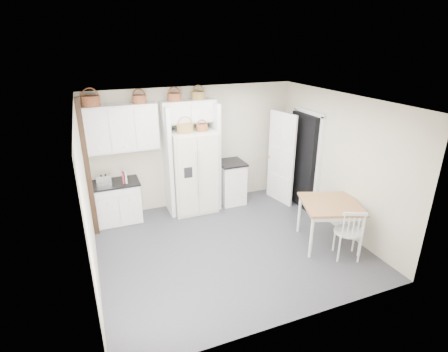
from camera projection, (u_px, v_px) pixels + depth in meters
name	position (u px, v px, depth m)	size (l,w,h in m)	color
floor	(229.00, 245.00, 6.34)	(4.50, 4.50, 0.00)	#39393C
ceiling	(230.00, 101.00, 5.39)	(4.50, 4.50, 0.00)	white
wall_back	(194.00, 147.00, 7.59)	(4.50, 4.50, 0.00)	beige
wall_left	(87.00, 201.00, 5.09)	(4.00, 4.00, 0.00)	beige
wall_right	(338.00, 163.00, 6.64)	(4.00, 4.00, 0.00)	beige
refrigerator	(193.00, 171.00, 7.39)	(0.91, 0.73, 1.76)	silver
base_cab_left	(118.00, 203.00, 7.06)	(0.88, 0.56, 0.82)	silver
base_cab_right	(231.00, 183.00, 7.90)	(0.53, 0.63, 0.92)	silver
dining_table	(329.00, 223.00, 6.28)	(0.97, 0.97, 0.81)	brown
windsor_chair	(348.00, 231.00, 5.85)	(0.48, 0.44, 0.98)	silver
counter_left	(115.00, 183.00, 6.90)	(0.92, 0.59, 0.04)	black
counter_right	(231.00, 163.00, 7.72)	(0.57, 0.67, 0.04)	black
toaster	(104.00, 180.00, 6.76)	(0.27, 0.16, 0.19)	silver
cookbook_red	(123.00, 178.00, 6.84)	(0.03, 0.14, 0.22)	#A12736
cookbook_cream	(125.00, 177.00, 6.85)	(0.04, 0.16, 0.24)	beige
basket_upper_a	(91.00, 101.00, 6.34)	(0.33, 0.33, 0.19)	maroon
basket_upper_c	(139.00, 99.00, 6.65)	(0.26, 0.26, 0.15)	maroon
basket_bridge_a	(174.00, 97.00, 6.88)	(0.27, 0.27, 0.15)	maroon
basket_bridge_b	(198.00, 95.00, 7.05)	(0.28, 0.28, 0.16)	olive
basket_fridge_a	(185.00, 128.00, 6.90)	(0.33, 0.33, 0.18)	olive
basket_fridge_b	(202.00, 128.00, 7.03)	(0.23, 0.23, 0.13)	maroon
upper_cabinet	(121.00, 128.00, 6.71)	(1.40, 0.34, 0.90)	silver
bridge_cabinet	(188.00, 111.00, 7.09)	(1.12, 0.34, 0.45)	silver
fridge_panel_left	(168.00, 162.00, 7.16)	(0.08, 0.60, 2.30)	silver
fridge_panel_right	(214.00, 156.00, 7.51)	(0.08, 0.60, 2.30)	silver
trim_post	(88.00, 170.00, 6.27)	(0.09, 0.09, 2.60)	black
doorway_void	(303.00, 161.00, 7.57)	(0.18, 0.85, 2.05)	black
door_slab	(281.00, 158.00, 7.74)	(0.80, 0.04, 2.05)	white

